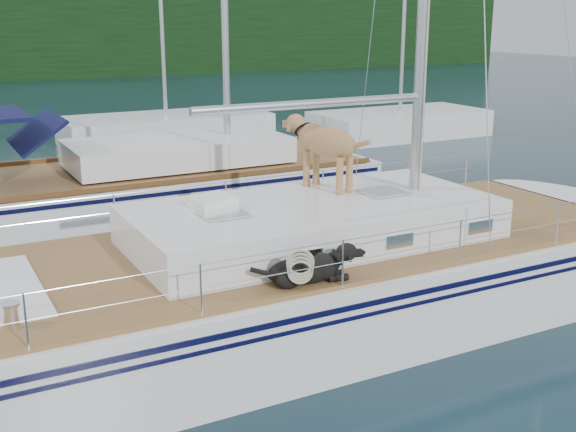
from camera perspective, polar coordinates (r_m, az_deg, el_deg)
ground at (r=10.52m, az=-1.92°, el=-9.03°), size 120.00×120.00×0.00m
main_sailboat at (r=10.30m, az=-1.44°, el=-5.45°), size 12.00×3.80×14.01m
neighbor_sailboat at (r=16.21m, az=-12.17°, el=1.87°), size 11.00×3.50×13.30m
bg_boat_center at (r=26.22m, az=-9.58°, el=6.80°), size 7.20×3.00×11.65m
bg_boat_east at (r=27.27m, az=8.80°, el=7.18°), size 6.40×3.00×11.65m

